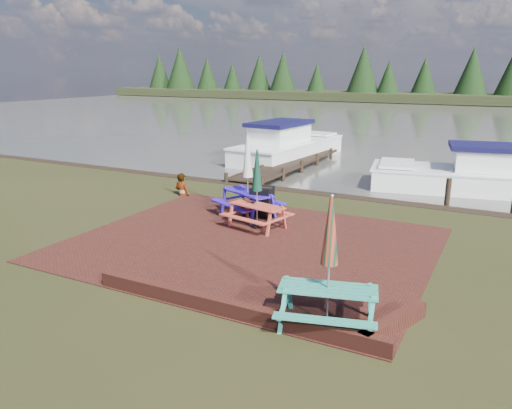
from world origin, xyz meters
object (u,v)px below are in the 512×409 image
at_px(boat_near, 476,177).
at_px(person, 181,173).
at_px(boat_jetty, 287,147).
at_px(picnic_table_teal, 328,282).
at_px(jetty, 288,164).
at_px(picnic_table_blue, 248,188).
at_px(picnic_table_red, 257,201).
at_px(chalkboard, 262,202).

xyz_separation_m(boat_near, person, (-9.20, -6.37, 0.41)).
bearing_deg(boat_jetty, boat_near, -12.83).
bearing_deg(boat_near, picnic_table_teal, 163.71).
bearing_deg(jetty, boat_jetty, 115.23).
bearing_deg(person, picnic_table_teal, 143.59).
bearing_deg(jetty, picnic_table_blue, -74.58).
distance_m(picnic_table_red, boat_near, 9.89).
height_order(picnic_table_red, person, picnic_table_red).
bearing_deg(picnic_table_blue, person, -173.41).
bearing_deg(picnic_table_red, chalkboard, 121.20).
relative_size(chalkboard, jetty, 0.11).
relative_size(picnic_table_teal, picnic_table_blue, 0.94).
bearing_deg(chalkboard, picnic_table_teal, -62.08).
xyz_separation_m(jetty, boat_near, (8.10, -0.47, 0.29)).
bearing_deg(picnic_table_teal, chalkboard, 111.79).
bearing_deg(person, picnic_table_blue, 164.13).
relative_size(picnic_table_red, picnic_table_blue, 0.89).
bearing_deg(chalkboard, boat_jetty, 101.50).
bearing_deg(person, boat_jetty, -85.73).
bearing_deg(boat_jetty, person, -83.66).
relative_size(jetty, boat_jetty, 1.13).
relative_size(chalkboard, boat_jetty, 0.12).
bearing_deg(person, chalkboard, 166.39).
xyz_separation_m(boat_jetty, person, (0.13, -9.47, 0.34)).
distance_m(chalkboard, boat_near, 9.27).
bearing_deg(boat_jetty, jetty, -59.24).
bearing_deg(chalkboard, person, 154.09).
xyz_separation_m(chalkboard, person, (-3.81, 1.17, 0.31)).
bearing_deg(picnic_table_blue, jetty, 131.34).
distance_m(picnic_table_teal, boat_near, 12.98).
height_order(picnic_table_blue, jetty, picnic_table_blue).
bearing_deg(boat_near, boat_jetty, 61.52).
distance_m(picnic_table_blue, person, 3.51).
bearing_deg(jetty, boat_near, -3.33).
xyz_separation_m(picnic_table_red, picnic_table_blue, (-0.81, 0.95, 0.09)).
height_order(picnic_table_red, chalkboard, picnic_table_red).
bearing_deg(picnic_table_red, person, 165.66).
relative_size(picnic_table_teal, picnic_table_red, 1.05).
relative_size(picnic_table_blue, boat_near, 0.32).
height_order(jetty, boat_jetty, boat_jetty).
bearing_deg(boat_near, jetty, 76.55).
bearing_deg(person, boat_near, -141.84).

